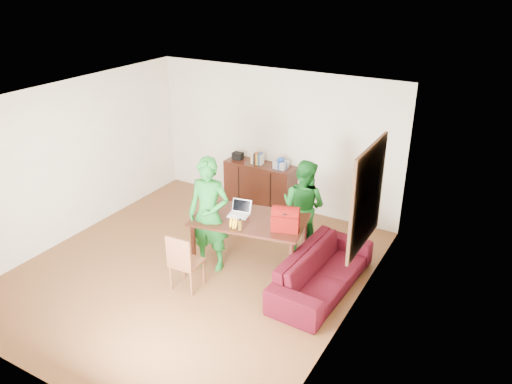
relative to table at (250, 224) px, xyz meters
The scene contains 10 objects.
room 1.02m from the table, 145.48° to the right, with size 5.20×5.70×2.90m.
table is the anchor object (origin of this frame).
chair 1.22m from the table, 115.25° to the right, with size 0.43×0.42×0.91m.
person_near 0.66m from the table, 143.75° to the right, with size 0.67×0.44×1.83m, color #16651F.
person_far 0.99m from the table, 56.93° to the left, with size 0.78×0.61×1.60m, color #145B1B.
laptop 0.25m from the table, behind, with size 0.34×0.27×0.22m.
bananas 0.42m from the table, 97.22° to the right, with size 0.18×0.11×0.07m, color gold, non-canonical shape.
bottle 0.43m from the table, 80.73° to the right, with size 0.06×0.06×0.18m, color brown.
red_bag 0.69m from the table, ahead, with size 0.40×0.23×0.30m, color #740707.
sofa 1.33m from the table, ahead, with size 2.06×0.80×0.60m, color #3C0710.
Camera 1 is at (4.15, -5.31, 4.39)m, focal length 35.00 mm.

